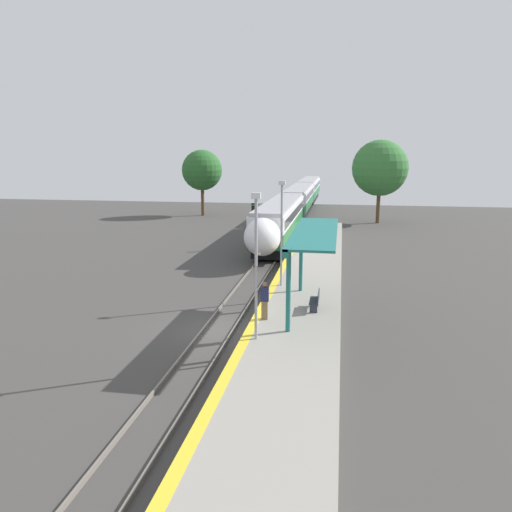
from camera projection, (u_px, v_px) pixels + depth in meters
The scene contains 13 objects.
ground_plane at pixel (219, 330), 23.74m from camera, with size 120.00×120.00×0.00m, color #423F3D.
rail_left at pixel (204, 328), 23.84m from camera, with size 0.08×90.00×0.15m, color slate.
rail_right at pixel (234, 330), 23.61m from camera, with size 0.08×90.00×0.15m, color slate.
train at pixel (298, 200), 64.71m from camera, with size 2.80×62.71×3.88m.
platform_right at pixel (296, 326), 23.04m from camera, with size 4.01×64.00×0.90m.
platform_bench at pixel (316, 300), 23.93m from camera, with size 0.44×1.44×0.89m.
person_waiting at pixel (265, 300), 22.44m from camera, with size 0.36×0.23×1.75m.
railway_signal at pixel (253, 221), 43.60m from camera, with size 0.28×0.28×3.99m.
lamppost_near at pixel (256, 258), 19.56m from camera, with size 0.36×0.20×5.91m.
lamppost_mid at pixel (282, 227), 27.69m from camera, with size 0.36×0.20×5.91m.
station_canopy at pixel (308, 237), 23.38m from camera, with size 2.02×9.43×3.83m.
background_tree_left at pixel (202, 170), 65.70m from camera, with size 5.30×5.30×8.66m.
background_tree_right at pixel (380, 168), 58.46m from camera, with size 6.54×6.54×9.78m.
Camera 1 is at (5.54, -21.90, 8.32)m, focal length 35.00 mm.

